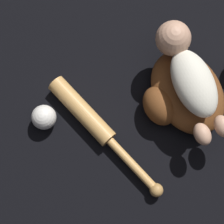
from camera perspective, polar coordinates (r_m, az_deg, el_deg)
ground_plane at (r=1.28m, az=11.27°, el=4.01°), size 6.00×6.00×0.00m
baseball_glove at (r=1.21m, az=10.73°, el=2.67°), size 0.31×0.28×0.10m
baby_figure at (r=1.13m, az=11.66°, el=5.96°), size 0.39×0.18×0.11m
baseball_bat at (r=1.19m, az=-2.87°, el=-1.68°), size 0.49×0.13×0.06m
baseball at (r=1.20m, az=-10.34°, el=-0.79°), size 0.08×0.08×0.08m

